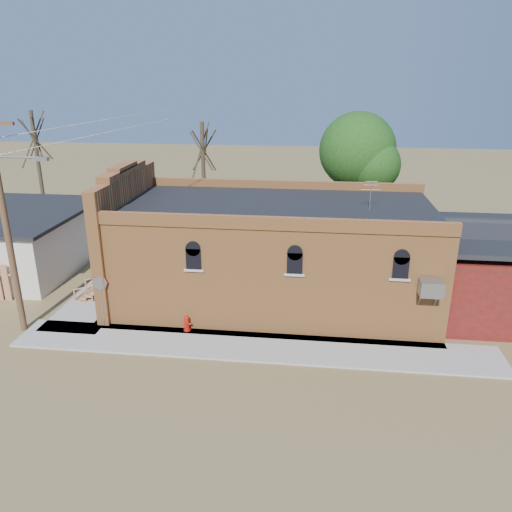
# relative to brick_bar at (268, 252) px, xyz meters

# --- Properties ---
(ground) EXTENTS (120.00, 120.00, 0.00)m
(ground) POSITION_rel_brick_bar_xyz_m (-1.64, -5.49, -2.34)
(ground) COLOR olive
(ground) RESTS_ON ground
(sidewalk_south) EXTENTS (19.00, 2.20, 0.08)m
(sidewalk_south) POSITION_rel_brick_bar_xyz_m (-0.14, -4.59, -2.30)
(sidewalk_south) COLOR #9E9991
(sidewalk_south) RESTS_ON ground
(sidewalk_west) EXTENTS (2.60, 10.00, 0.08)m
(sidewalk_west) POSITION_rel_brick_bar_xyz_m (-7.94, 0.51, -2.30)
(sidewalk_west) COLOR #9E9991
(sidewalk_west) RESTS_ON ground
(brick_bar) EXTENTS (16.40, 7.97, 6.30)m
(brick_bar) POSITION_rel_brick_bar_xyz_m (0.00, 0.00, 0.00)
(brick_bar) COLOR #C4783C
(brick_bar) RESTS_ON ground
(red_shed) EXTENTS (5.40, 6.40, 4.30)m
(red_shed) POSITION_rel_brick_bar_xyz_m (9.86, 0.01, -0.07)
(red_shed) COLOR #540E14
(red_shed) RESTS_ON ground
(utility_pole) EXTENTS (3.12, 0.26, 9.00)m
(utility_pole) POSITION_rel_brick_bar_xyz_m (-9.79, -4.29, 2.43)
(utility_pole) COLOR #462C1C
(utility_pole) RESTS_ON ground
(tree_bare_near) EXTENTS (2.80, 2.80, 7.65)m
(tree_bare_near) POSITION_rel_brick_bar_xyz_m (-4.64, 7.51, 3.62)
(tree_bare_near) COLOR #413725
(tree_bare_near) RESTS_ON ground
(tree_bare_far) EXTENTS (2.80, 2.80, 8.16)m
(tree_bare_far) POSITION_rel_brick_bar_xyz_m (-15.64, 8.51, 4.02)
(tree_bare_far) COLOR #413725
(tree_bare_far) RESTS_ON ground
(tree_leafy) EXTENTS (4.40, 4.40, 8.15)m
(tree_leafy) POSITION_rel_brick_bar_xyz_m (4.36, 8.01, 3.59)
(tree_leafy) COLOR #413725
(tree_leafy) RESTS_ON ground
(fire_hydrant) EXTENTS (0.36, 0.33, 0.66)m
(fire_hydrant) POSITION_rel_brick_bar_xyz_m (-3.00, -3.70, -1.93)
(fire_hydrant) COLOR #A31209
(fire_hydrant) RESTS_ON sidewalk_south
(stop_sign) EXTENTS (0.60, 0.23, 2.25)m
(stop_sign) POSITION_rel_brick_bar_xyz_m (-6.58, -3.69, -0.53)
(stop_sign) COLOR gray
(stop_sign) RESTS_ON sidewalk_south
(trash_barrel) EXTENTS (0.61, 0.61, 0.79)m
(trash_barrel) POSITION_rel_brick_bar_xyz_m (-7.02, -2.84, -1.87)
(trash_barrel) COLOR navy
(trash_barrel) RESTS_ON sidewalk_west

